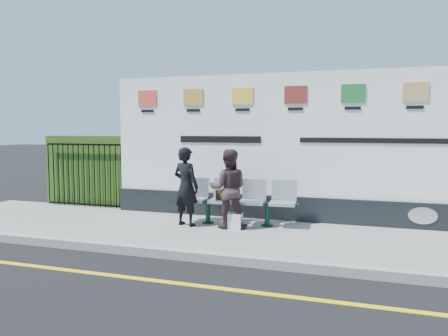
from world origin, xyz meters
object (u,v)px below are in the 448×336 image
at_px(bench, 237,212).
at_px(woman_left, 186,186).
at_px(billboard, 295,157).
at_px(woman_right, 228,189).

xyz_separation_m(bench, woman_left, (-0.92, -0.38, 0.52)).
bearing_deg(woman_left, billboard, -133.30).
distance_m(bench, woman_right, 0.60).
bearing_deg(billboard, woman_right, -134.54).
bearing_deg(bench, woman_left, -162.32).
height_order(billboard, bench, billboard).
bearing_deg(bench, billboard, 33.32).
bearing_deg(woman_left, woman_right, -160.24).
height_order(bench, woman_right, woman_right).
relative_size(billboard, woman_right, 5.35).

